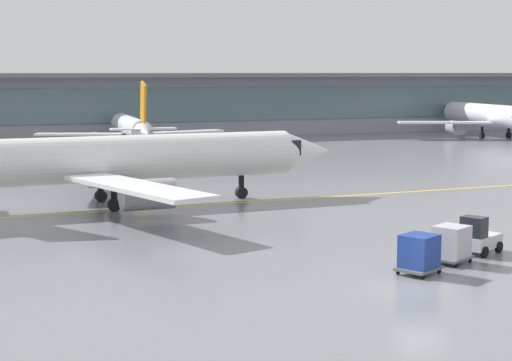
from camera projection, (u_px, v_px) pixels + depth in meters
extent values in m
plane|color=slate|center=(420.00, 289.00, 37.56)|extent=(400.00, 400.00, 0.00)
cube|color=yellow|center=(140.00, 209.00, 59.43)|extent=(109.90, 5.50, 0.01)
cube|color=#8C939E|center=(99.00, 108.00, 122.59)|extent=(214.93, 8.00, 9.00)
cube|color=slate|center=(103.00, 106.00, 118.72)|extent=(206.33, 0.16, 5.04)
cube|color=slate|center=(100.00, 75.00, 120.56)|extent=(223.52, 11.00, 0.60)
cylinder|color=silver|center=(130.00, 127.00, 107.68)|extent=(3.51, 19.04, 2.63)
cone|color=silver|center=(119.00, 122.00, 118.16)|extent=(2.64, 3.27, 2.50)
cube|color=black|center=(121.00, 120.00, 116.12)|extent=(2.16, 2.46, 0.92)
cone|color=silver|center=(145.00, 133.00, 96.70)|extent=(2.43, 4.31, 2.24)
cube|color=silver|center=(79.00, 134.00, 104.37)|extent=(11.05, 5.82, 0.22)
cylinder|color=#999EA3|center=(96.00, 139.00, 106.19)|extent=(1.75, 2.86, 1.62)
cube|color=silver|center=(184.00, 132.00, 108.25)|extent=(11.11, 4.91, 0.22)
cylinder|color=#999EA3|center=(166.00, 137.00, 108.82)|extent=(1.75, 2.86, 1.62)
cube|color=orange|center=(143.00, 102.00, 97.04)|extent=(0.44, 3.56, 4.95)
cube|color=silver|center=(127.00, 129.00, 97.18)|extent=(3.95, 2.04, 0.19)
cube|color=silver|center=(160.00, 128.00, 98.30)|extent=(3.95, 2.04, 0.19)
cylinder|color=black|center=(124.00, 138.00, 114.23)|extent=(0.34, 0.34, 1.39)
cylinder|color=black|center=(124.00, 141.00, 114.28)|extent=(0.46, 0.72, 0.70)
cylinder|color=black|center=(119.00, 143.00, 105.96)|extent=(0.34, 0.34, 1.39)
cylinder|color=black|center=(119.00, 146.00, 106.01)|extent=(0.46, 0.72, 0.70)
cylinder|color=black|center=(146.00, 143.00, 106.99)|extent=(0.34, 0.34, 1.39)
cylinder|color=black|center=(146.00, 145.00, 107.03)|extent=(0.46, 0.72, 0.70)
cylinder|color=silver|center=(489.00, 115.00, 124.45)|extent=(5.52, 23.58, 3.25)
cone|color=silver|center=(447.00, 111.00, 137.57)|extent=(3.45, 4.18, 3.08)
cube|color=black|center=(455.00, 109.00, 135.02)|extent=(2.81, 3.16, 1.14)
cube|color=silver|center=(445.00, 122.00, 120.74)|extent=(13.55, 7.77, 0.27)
cylinder|color=#999EA3|center=(456.00, 128.00, 122.88)|extent=(2.33, 3.62, 2.00)
cylinder|color=black|center=(463.00, 128.00, 132.64)|extent=(0.42, 0.42, 1.72)
cylinder|color=black|center=(463.00, 131.00, 132.70)|extent=(0.61, 0.91, 0.86)
cylinder|color=black|center=(482.00, 133.00, 122.41)|extent=(0.42, 0.42, 1.72)
cylinder|color=black|center=(482.00, 136.00, 122.47)|extent=(0.61, 0.91, 0.86)
cylinder|color=black|center=(509.00, 132.00, 123.46)|extent=(0.42, 0.42, 1.72)
cylinder|color=black|center=(509.00, 135.00, 123.52)|extent=(0.61, 0.91, 0.86)
cylinder|color=white|center=(133.00, 158.00, 60.84)|extent=(24.49, 4.52, 3.38)
cone|color=white|center=(308.00, 151.00, 66.18)|extent=(4.21, 3.40, 3.21)
cube|color=black|center=(277.00, 147.00, 65.11)|extent=(3.16, 2.78, 1.18)
cube|color=white|center=(84.00, 160.00, 68.16)|extent=(6.32, 14.29, 0.28)
cylinder|color=#999EA3|center=(110.00, 174.00, 66.29)|extent=(3.68, 2.25, 2.09)
cube|color=white|center=(136.00, 187.00, 52.27)|extent=(7.49, 14.22, 0.28)
cylinder|color=#999EA3|center=(148.00, 194.00, 55.51)|extent=(3.68, 2.25, 2.09)
cylinder|color=black|center=(241.00, 187.00, 64.38)|extent=(0.44, 0.44, 1.79)
cylinder|color=black|center=(241.00, 193.00, 64.44)|extent=(0.92, 0.59, 0.90)
cylinder|color=black|center=(101.00, 190.00, 62.53)|extent=(0.44, 0.44, 1.79)
cylinder|color=black|center=(101.00, 196.00, 62.59)|extent=(0.92, 0.59, 0.90)
cylinder|color=black|center=(114.00, 199.00, 58.33)|extent=(0.44, 0.44, 1.79)
cylinder|color=black|center=(114.00, 205.00, 58.39)|extent=(0.92, 0.59, 0.90)
cube|color=silver|center=(480.00, 241.00, 44.89)|extent=(2.95, 2.47, 0.70)
cube|color=#1E2328|center=(474.00, 227.00, 44.22)|extent=(1.38, 1.52, 1.10)
cylinder|color=black|center=(475.00, 243.00, 46.02)|extent=(0.63, 0.48, 0.60)
cylinder|color=black|center=(499.00, 247.00, 45.10)|extent=(0.63, 0.48, 0.60)
cylinder|color=black|center=(460.00, 248.00, 44.77)|extent=(0.63, 0.48, 0.60)
cylinder|color=black|center=(484.00, 252.00, 43.84)|extent=(0.63, 0.48, 0.60)
cube|color=#595B60|center=(451.00, 258.00, 42.60)|extent=(2.61, 2.41, 0.12)
cube|color=silver|center=(451.00, 241.00, 42.49)|extent=(2.12, 2.08, 1.60)
cylinder|color=black|center=(446.00, 256.00, 43.64)|extent=(0.24, 0.19, 0.22)
cylinder|color=black|center=(470.00, 260.00, 42.72)|extent=(0.24, 0.19, 0.22)
cylinder|color=black|center=(431.00, 261.00, 42.54)|extent=(0.24, 0.19, 0.22)
cylinder|color=black|center=(456.00, 265.00, 41.61)|extent=(0.24, 0.19, 0.22)
cube|color=#595B60|center=(419.00, 268.00, 40.27)|extent=(2.61, 2.41, 0.12)
cube|color=navy|center=(419.00, 251.00, 40.16)|extent=(2.12, 2.08, 1.60)
cylinder|color=black|center=(414.00, 267.00, 41.31)|extent=(0.24, 0.19, 0.22)
cylinder|color=black|center=(439.00, 271.00, 40.38)|extent=(0.24, 0.19, 0.22)
cylinder|color=black|center=(398.00, 272.00, 40.21)|extent=(0.24, 0.19, 0.22)
cylinder|color=black|center=(423.00, 277.00, 39.28)|extent=(0.24, 0.19, 0.22)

